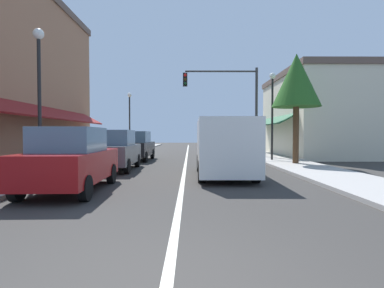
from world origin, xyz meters
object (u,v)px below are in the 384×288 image
Objects in this scene: traffic_signal_mast_arm at (232,96)px; tree_right_near at (296,81)px; street_lamp_left_near at (39,80)px; parked_car_third_left at (136,146)px; parked_car_second_left at (115,150)px; street_lamp_right_mid at (272,103)px; van_in_lane at (224,146)px; parked_car_nearest_left at (71,160)px; street_lamp_left_far at (130,113)px.

traffic_signal_mast_arm reaches higher than tree_right_near.
street_lamp_left_near is 11.70m from tree_right_near.
parked_car_third_left is 0.67× the size of traffic_signal_mast_arm.
parked_car_third_left is 9.81m from tree_right_near.
parked_car_second_left is 4.39m from street_lamp_left_near.
street_lamp_right_mid is (9.88, 7.38, -0.01)m from street_lamp_left_near.
parked_car_second_left is 5.04m from van_in_lane.
traffic_signal_mast_arm is 6.10m from tree_right_near.
van_in_lane is 6.55m from tree_right_near.
street_lamp_left_near is at bearing -101.05° from parked_car_third_left.
street_lamp_left_far reaches higher than parked_car_nearest_left.
parked_car_third_left is at bearing -158.40° from traffic_signal_mast_arm.
traffic_signal_mast_arm is (6.15, 12.71, 3.30)m from parked_car_nearest_left.
parked_car_third_left is 0.73× the size of tree_right_near.
parked_car_third_left is 0.80× the size of street_lamp_left_near.
street_lamp_left_near is at bearing -154.02° from tree_right_near.
street_lamp_right_mid is at bearing 61.71° from van_in_lane.
tree_right_near is (10.49, 5.11, 0.83)m from street_lamp_left_near.
street_lamp_left_far is 0.90× the size of tree_right_near.
street_lamp_right_mid is at bearing 36.76° from street_lamp_left_near.
van_in_lane reaches higher than parked_car_third_left.
street_lamp_right_mid is (1.90, -3.28, -0.75)m from traffic_signal_mast_arm.
parked_car_second_left is 5.14m from parked_car_third_left.
street_lamp_right_mid is (3.48, 6.32, 2.28)m from van_in_lane.
street_lamp_right_mid reaches higher than parked_car_second_left.
traffic_signal_mast_arm is at bearing 81.20° from van_in_lane.
van_in_lane is at bearing 9.44° from street_lamp_left_near.
tree_right_near is (0.61, -2.27, 0.84)m from street_lamp_right_mid.
traffic_signal_mast_arm reaches higher than van_in_lane.
van_in_lane is 15.88m from street_lamp_left_far.
street_lamp_left_far is (-6.34, 14.38, 2.24)m from van_in_lane.
parked_car_second_left is 9.56m from tree_right_near.
van_in_lane is at bearing -118.87° from street_lamp_right_mid.
tree_right_near reaches higher than street_lamp_left_near.
parked_car_nearest_left is at bearing -130.49° from street_lamp_right_mid.
traffic_signal_mast_arm is 1.21× the size of street_lamp_left_far.
parked_car_nearest_left is 0.80× the size of street_lamp_left_near.
parked_car_nearest_left and parked_car_second_left have the same top height.
traffic_signal_mast_arm reaches higher than street_lamp_left_near.
street_lamp_left_far is at bearing 105.35° from parked_car_third_left.
traffic_signal_mast_arm is (6.20, 7.58, 3.30)m from parked_car_second_left.
parked_car_third_left is at bearing 160.16° from tree_right_near.
tree_right_near is (4.09, 4.05, 3.12)m from van_in_lane.
street_lamp_left_near is (-6.40, -1.06, 2.29)m from van_in_lane.
street_lamp_left_far is (-1.77, 17.49, 2.51)m from parked_car_nearest_left.
street_lamp_left_near reaches higher than parked_car_second_left.
tree_right_near is at bearing 25.98° from street_lamp_left_near.
parked_car_second_left is 0.67× the size of traffic_signal_mast_arm.
street_lamp_left_near is (-1.83, 2.05, 2.56)m from parked_car_nearest_left.
street_lamp_right_mid is at bearing 27.10° from parked_car_second_left.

